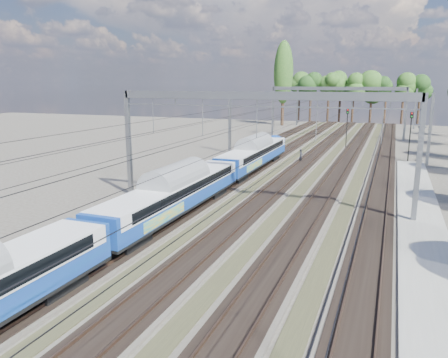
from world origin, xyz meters
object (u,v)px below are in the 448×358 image
(worker, at_px, (301,156))
(signal_near, at_px, (347,124))
(emu_train, at_px, (173,189))
(signal_far, at_px, (410,130))

(worker, relative_size, signal_near, 0.29)
(signal_near, bearing_deg, emu_train, -79.96)
(emu_train, relative_size, worker, 32.81)
(worker, bearing_deg, emu_train, -174.87)
(emu_train, relative_size, signal_near, 9.57)
(emu_train, bearing_deg, signal_far, 63.24)
(signal_near, bearing_deg, signal_far, -22.97)
(worker, distance_m, signal_near, 15.20)
(worker, xyz_separation_m, signal_near, (3.86, 14.41, 2.88))
(emu_train, relative_size, signal_far, 9.23)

